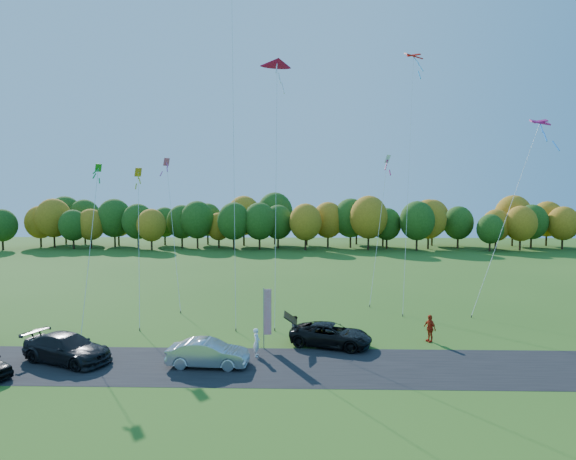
{
  "coord_description": "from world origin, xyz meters",
  "views": [
    {
      "loc": [
        0.84,
        -28.63,
        9.42
      ],
      "look_at": [
        0.0,
        6.0,
        7.0
      ],
      "focal_mm": 28.0,
      "sensor_mm": 36.0,
      "label": 1
    }
  ],
  "objects_px": {
    "black_suv": "(331,335)",
    "silver_sedan": "(208,353)",
    "person_east": "(430,328)",
    "feather_flag": "(267,311)"
  },
  "relations": [
    {
      "from": "silver_sedan",
      "to": "feather_flag",
      "type": "bearing_deg",
      "value": -41.2
    },
    {
      "from": "black_suv",
      "to": "silver_sedan",
      "type": "height_order",
      "value": "silver_sedan"
    },
    {
      "from": "black_suv",
      "to": "person_east",
      "type": "distance_m",
      "value": 6.65
    },
    {
      "from": "silver_sedan",
      "to": "person_east",
      "type": "xyz_separation_m",
      "value": [
        13.74,
        4.69,
        0.15
      ]
    },
    {
      "from": "silver_sedan",
      "to": "person_east",
      "type": "bearing_deg",
      "value": -67.68
    },
    {
      "from": "black_suv",
      "to": "feather_flag",
      "type": "relative_size",
      "value": 1.34
    },
    {
      "from": "person_east",
      "to": "feather_flag",
      "type": "relative_size",
      "value": 0.46
    },
    {
      "from": "person_east",
      "to": "feather_flag",
      "type": "xyz_separation_m",
      "value": [
        -10.66,
        -1.57,
        1.46
      ]
    },
    {
      "from": "black_suv",
      "to": "person_east",
      "type": "bearing_deg",
      "value": -64.24
    },
    {
      "from": "black_suv",
      "to": "silver_sedan",
      "type": "bearing_deg",
      "value": 134.39
    }
  ]
}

